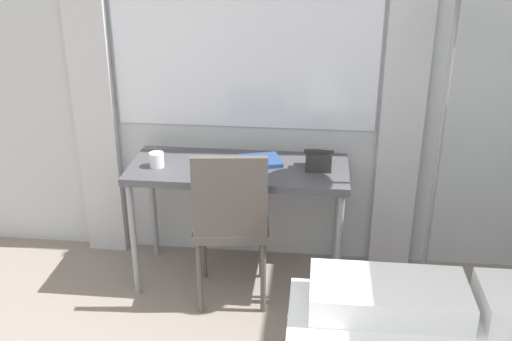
# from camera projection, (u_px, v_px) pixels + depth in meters

# --- Properties ---
(wall_back_with_window) EXTENTS (5.22, 0.13, 2.70)m
(wall_back_with_window) POSITION_uv_depth(u_px,v_px,m) (257.00, 40.00, 3.33)
(wall_back_with_window) COLOR silver
(wall_back_with_window) RESTS_ON ground_plane
(desk) EXTENTS (1.21, 0.50, 0.72)m
(desk) POSITION_uv_depth(u_px,v_px,m) (239.00, 177.00, 3.32)
(desk) COLOR #4C4C51
(desk) RESTS_ON ground_plane
(desk_chair) EXTENTS (0.44, 0.44, 0.91)m
(desk_chair) POSITION_uv_depth(u_px,v_px,m) (231.00, 218.00, 3.16)
(desk_chair) COLOR #59514C
(desk_chair) RESTS_ON ground_plane
(telephone) EXTENTS (0.16, 0.13, 0.12)m
(telephone) POSITION_uv_depth(u_px,v_px,m) (319.00, 159.00, 3.24)
(telephone) COLOR #2D2D2D
(telephone) RESTS_ON desk
(book) EXTENTS (0.27, 0.25, 0.02)m
(book) POSITION_uv_depth(u_px,v_px,m) (260.00, 161.00, 3.33)
(book) COLOR navy
(book) RESTS_ON desk
(mug) EXTENTS (0.08, 0.08, 0.08)m
(mug) POSITION_uv_depth(u_px,v_px,m) (157.00, 160.00, 3.27)
(mug) COLOR white
(mug) RESTS_ON desk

